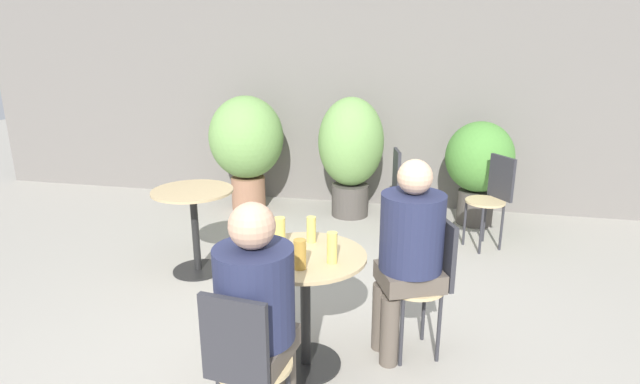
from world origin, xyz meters
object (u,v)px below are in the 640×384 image
beer_glass_0 (300,254)px  bistro_chair_3 (493,193)px  potted_plant_2 (479,163)px  beer_glass_3 (280,232)px  bistro_chair_0 (244,360)px  bistro_chair_1 (429,273)px  beer_glass_1 (332,248)px  cafe_table_near (305,285)px  bistro_chair_2 (404,184)px  beer_glass_2 (311,230)px  seated_person_1 (409,244)px  potted_plant_1 (351,148)px  cafe_table_far (194,214)px  seated_person_0 (257,306)px  potted_plant_0 (247,142)px

beer_glass_0 → bistro_chair_3: bearing=62.0°
potted_plant_2 → beer_glass_3: bearing=-116.4°
bistro_chair_0 → bistro_chair_1: size_ratio=1.00×
beer_glass_1 → cafe_table_near: bearing=155.4°
bistro_chair_0 → beer_glass_3: 0.88m
beer_glass_0 → beer_glass_3: beer_glass_3 is taller
bistro_chair_1 → bistro_chair_2: 2.01m
bistro_chair_0 → beer_glass_2: size_ratio=5.53×
beer_glass_2 → seated_person_1: bearing=5.6°
bistro_chair_3 → potted_plant_1: size_ratio=0.66×
cafe_table_far → potted_plant_1: (1.04, 1.71, 0.25)m
beer_glass_0 → cafe_table_far: bearing=134.4°
seated_person_0 → beer_glass_2: size_ratio=7.71×
bistro_chair_3 → cafe_table_near: bearing=-65.0°
bistro_chair_2 → bistro_chair_1: bearing=174.6°
beer_glass_0 → beer_glass_1: size_ratio=0.93×
cafe_table_far → beer_glass_1: beer_glass_1 is taller
cafe_table_near → cafe_table_far: same height
seated_person_1 → beer_glass_0: 0.70m
seated_person_0 → potted_plant_1: size_ratio=0.92×
cafe_table_far → beer_glass_0: 1.78m
seated_person_0 → potted_plant_2: seated_person_0 is taller
beer_glass_1 → beer_glass_2: (-0.18, 0.26, -0.01)m
bistro_chair_0 → beer_glass_2: 0.97m
beer_glass_2 → bistro_chair_1: bearing=9.0°
bistro_chair_3 → beer_glass_2: bearing=-67.5°
bistro_chair_0 → potted_plant_2: bearing=-102.9°
bistro_chair_1 → potted_plant_2: bearing=145.7°
bistro_chair_0 → beer_glass_0: size_ratio=5.39×
cafe_table_far → potted_plant_1: potted_plant_1 is taller
bistro_chair_2 → potted_plant_0: size_ratio=0.66×
cafe_table_far → bistro_chair_0: 2.13m
cafe_table_near → potted_plant_2: size_ratio=0.65×
bistro_chair_0 → seated_person_1: (0.65, 0.99, 0.20)m
cafe_table_far → bistro_chair_1: bearing=-22.1°
bistro_chair_0 → bistro_chair_3: same height
bistro_chair_1 → potted_plant_1: size_ratio=0.66×
beer_glass_3 → potted_plant_1: size_ratio=0.13×
bistro_chair_1 → beer_glass_3: beer_glass_3 is taller
potted_plant_1 → cafe_table_far: bearing=-121.2°
bistro_chair_2 → bistro_chair_3: 0.84m
bistro_chair_3 → potted_plant_1: bearing=-148.0°
bistro_chair_0 → potted_plant_0: potted_plant_0 is taller
bistro_chair_0 → potted_plant_0: (-1.27, 3.50, 0.26)m
seated_person_1 → beer_glass_1: seated_person_1 is taller
beer_glass_1 → potted_plant_1: bearing=96.8°
bistro_chair_1 → beer_glass_3: bearing=-99.0°
cafe_table_near → potted_plant_2: potted_plant_2 is taller
bistro_chair_1 → seated_person_0: seated_person_0 is taller
seated_person_1 → potted_plant_0: potted_plant_0 is taller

